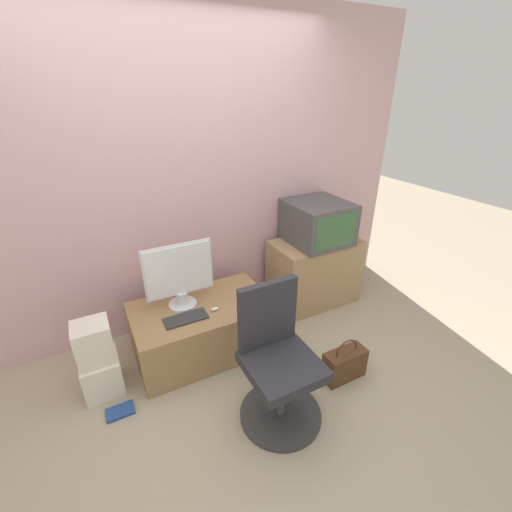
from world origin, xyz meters
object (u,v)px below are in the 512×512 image
(keyboard, at_px, (186,318))
(office_chair, at_px, (278,366))
(cardboard_box_lower, at_px, (102,374))
(main_monitor, at_px, (179,276))
(book, at_px, (120,411))
(crt_tv, at_px, (318,222))
(mouse, at_px, (214,309))
(handbag, at_px, (344,364))

(keyboard, bearing_deg, office_chair, -60.84)
(keyboard, bearing_deg, cardboard_box_lower, 175.68)
(main_monitor, height_order, keyboard, main_monitor)
(office_chair, xyz_separation_m, cardboard_box_lower, (-1.01, 0.73, -0.25))
(keyboard, height_order, book, keyboard)
(crt_tv, xyz_separation_m, cardboard_box_lower, (-2.02, -0.26, -0.71))
(main_monitor, xyz_separation_m, cardboard_box_lower, (-0.66, -0.14, -0.56))
(main_monitor, height_order, office_chair, main_monitor)
(crt_tv, distance_m, cardboard_box_lower, 2.16)
(mouse, relative_size, book, 0.35)
(office_chair, bearing_deg, cardboard_box_lower, 144.05)
(handbag, xyz_separation_m, book, (-1.54, 0.44, -0.11))
(keyboard, xyz_separation_m, crt_tv, (1.40, 0.31, 0.41))
(main_monitor, bearing_deg, book, -145.40)
(book, bearing_deg, office_chair, -26.08)
(office_chair, height_order, handbag, office_chair)
(cardboard_box_lower, xyz_separation_m, book, (0.07, -0.27, -0.13))
(mouse, distance_m, book, 0.93)
(main_monitor, xyz_separation_m, mouse, (0.20, -0.18, -0.25))
(keyboard, height_order, office_chair, office_chair)
(cardboard_box_lower, bearing_deg, main_monitor, 12.03)
(crt_tv, xyz_separation_m, office_chair, (-1.01, -1.00, -0.46))
(mouse, relative_size, cardboard_box_lower, 0.23)
(cardboard_box_lower, bearing_deg, book, -76.40)
(crt_tv, bearing_deg, handbag, -113.07)
(keyboard, distance_m, cardboard_box_lower, 0.70)
(cardboard_box_lower, xyz_separation_m, handbag, (1.61, -0.71, -0.01))
(keyboard, relative_size, office_chair, 0.34)
(crt_tv, relative_size, handbag, 1.56)
(main_monitor, distance_m, crt_tv, 1.38)
(keyboard, distance_m, handbag, 1.23)
(crt_tv, bearing_deg, cardboard_box_lower, -172.62)
(main_monitor, height_order, cardboard_box_lower, main_monitor)
(keyboard, relative_size, cardboard_box_lower, 1.15)
(crt_tv, relative_size, cardboard_box_lower, 1.96)
(crt_tv, height_order, office_chair, crt_tv)
(mouse, bearing_deg, crt_tv, 14.57)
(main_monitor, bearing_deg, cardboard_box_lower, -167.97)
(mouse, bearing_deg, keyboard, -178.38)
(main_monitor, relative_size, crt_tv, 0.97)
(mouse, distance_m, cardboard_box_lower, 0.91)
(office_chair, distance_m, book, 1.12)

